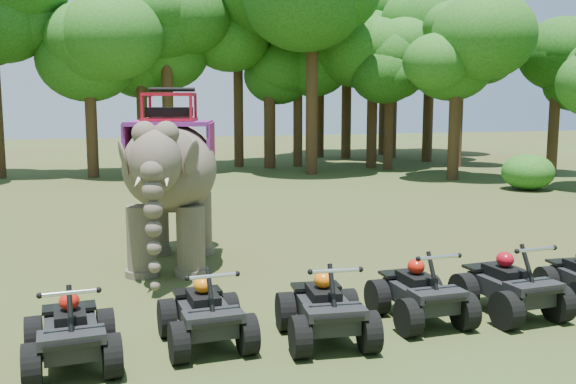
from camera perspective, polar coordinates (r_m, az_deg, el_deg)
The scene contains 25 objects.
ground at distance 11.81m, azimuth 1.72°, elevation -9.96°, with size 110.00×110.00×0.00m, color #47381E.
elephant at distance 14.48m, azimuth -10.36°, elevation 1.25°, with size 2.06×4.68×3.93m, color #4F4339, non-canonical shape.
atv_0 at distance 9.50m, azimuth -18.77°, elevation -10.97°, with size 1.24×1.70×1.26m, color black, non-canonical shape.
atv_1 at distance 9.86m, azimuth -7.36°, elevation -9.90°, with size 1.24×1.69×1.26m, color black, non-canonical shape.
atv_2 at distance 9.95m, azimuth 3.35°, elevation -9.54°, with size 1.28×1.76×1.30m, color black, non-canonical shape.
atv_3 at distance 10.98m, azimuth 11.66°, elevation -8.05°, with size 1.26×1.72×1.28m, color black, non-canonical shape.
atv_4 at distance 11.73m, azimuth 19.15°, elevation -7.18°, with size 1.30×1.78×1.32m, color black, non-canonical shape.
tree_0 at distance 32.42m, azimuth -10.67°, elevation 8.85°, with size 5.82×5.82×8.31m, color #195114, non-canonical shape.
tree_1 at distance 35.93m, azimuth -4.44°, elevation 8.32°, with size 5.32×5.32×7.61m, color #195114, non-canonical shape.
tree_2 at distance 32.11m, azimuth 2.13°, elevation 10.28°, with size 6.82×6.82×9.74m, color #195114, non-canonical shape.
tree_3 at distance 34.58m, azimuth 8.96°, elevation 7.39°, with size 4.59×4.59×6.56m, color #195114, non-canonical shape.
tree_4 at distance 30.85m, azimuth 14.65°, elevation 8.19°, with size 5.38×5.38×7.68m, color #195114, non-canonical shape.
tree_5 at distance 33.72m, azimuth 22.63°, elevation 7.12°, with size 4.81×4.81×6.87m, color #195114, non-canonical shape.
tree_33 at distance 32.13m, azimuth -17.19°, elevation 8.46°, with size 5.67×5.67×8.11m, color #195114, non-canonical shape.
tree_34 at distance 33.16m, azimuth -12.88°, elevation 8.06°, with size 5.24×5.24×7.49m, color #195114, non-canonical shape.
tree_35 at distance 45.31m, azimuth 12.49°, elevation 9.45°, with size 6.80×6.80×9.72m, color #195114, non-canonical shape.
tree_36 at distance 41.20m, azimuth 5.25°, elevation 10.37°, with size 7.42×7.42×10.60m, color #195114, non-canonical shape.
tree_37 at distance 35.43m, azimuth 7.53°, elevation 9.30°, with size 6.21×6.21×8.87m, color #195114, non-canonical shape.
tree_38 at distance 44.33m, azimuth 8.55°, elevation 10.22°, with size 7.49×7.49×10.70m, color #195114, non-canonical shape.
tree_39 at distance 41.90m, azimuth 9.32°, elevation 9.10°, with size 6.23×6.23×8.90m, color #195114, non-canonical shape.
tree_40 at distance 35.93m, azimuth 0.88°, elevation 7.93°, with size 4.96×4.96×7.08m, color #195114, non-canonical shape.
tree_41 at distance 35.12m, azimuth -1.66°, elevation 11.06°, with size 7.65×7.65×10.93m, color #195114, non-canonical shape.
tree_42 at distance 39.81m, azimuth 12.43°, elevation 9.82°, with size 6.96×6.96×9.94m, color #195114, non-canonical shape.
tree_43 at distance 36.79m, azimuth 14.93°, elevation 8.60°, with size 5.80×5.80×8.29m, color #195114, non-canonical shape.
tree_44 at distance 41.95m, azimuth 2.83°, elevation 10.03°, with size 7.09×7.09×10.13m, color #195114, non-canonical shape.
Camera 1 is at (-3.60, -10.64, 3.67)m, focal length 40.00 mm.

